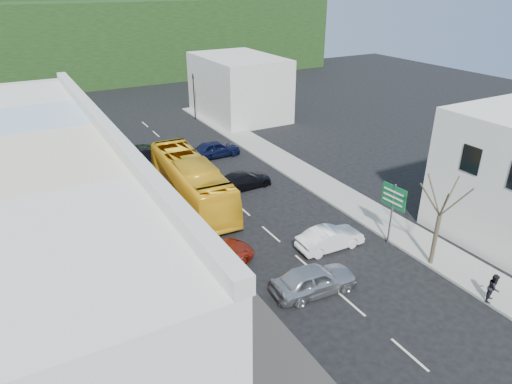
# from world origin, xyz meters

# --- Properties ---
(ground) EXTENTS (120.00, 120.00, 0.00)m
(ground) POSITION_xyz_m (0.00, 0.00, 0.00)
(ground) COLOR black
(ground) RESTS_ON ground
(sidewalk_left) EXTENTS (3.00, 52.00, 0.15)m
(sidewalk_left) POSITION_xyz_m (-7.50, 10.00, 0.07)
(sidewalk_left) COLOR gray
(sidewalk_left) RESTS_ON ground
(sidewalk_right) EXTENTS (3.00, 52.00, 0.15)m
(sidewalk_right) POSITION_xyz_m (7.50, 10.00, 0.07)
(sidewalk_right) COLOR gray
(sidewalk_right) RESTS_ON ground
(shopfront_row) EXTENTS (8.25, 30.00, 8.00)m
(shopfront_row) POSITION_xyz_m (-12.49, 5.00, 4.00)
(shopfront_row) COLOR silver
(shopfront_row) RESTS_ON ground
(distant_block_left) EXTENTS (8.00, 10.00, 6.00)m
(distant_block_left) POSITION_xyz_m (-12.00, 27.00, 3.00)
(distant_block_left) COLOR #B7B2A8
(distant_block_left) RESTS_ON ground
(distant_block_right) EXTENTS (8.00, 12.00, 7.00)m
(distant_block_right) POSITION_xyz_m (11.00, 30.00, 3.50)
(distant_block_right) COLOR #B7B2A8
(distant_block_right) RESTS_ON ground
(hillside) EXTENTS (80.00, 26.00, 14.00)m
(hillside) POSITION_xyz_m (-1.45, 65.09, 6.73)
(hillside) COLOR black
(hillside) RESTS_ON ground
(bus) EXTENTS (3.08, 11.71, 3.10)m
(bus) POSITION_xyz_m (-2.69, 10.91, 1.55)
(bus) COLOR yellow
(bus) RESTS_ON ground
(car_silver) EXTENTS (4.52, 2.12, 1.40)m
(car_silver) POSITION_xyz_m (-1.13, -2.29, 0.70)
(car_silver) COLOR #B2B3B8
(car_silver) RESTS_ON ground
(car_white) EXTENTS (4.45, 1.93, 1.40)m
(car_white) POSITION_xyz_m (2.28, 0.78, 0.70)
(car_white) COLOR silver
(car_white) RESTS_ON ground
(car_red) EXTENTS (4.72, 2.20, 1.40)m
(car_red) POSITION_xyz_m (-4.67, 2.51, 0.70)
(car_red) COLOR maroon
(car_red) RESTS_ON ground
(car_black_near) EXTENTS (4.60, 2.10, 1.40)m
(car_black_near) POSITION_xyz_m (1.83, 11.25, 0.70)
(car_black_near) COLOR black
(car_black_near) RESTS_ON ground
(car_navy_mid) EXTENTS (4.41, 1.82, 1.40)m
(car_navy_mid) POSITION_xyz_m (2.76, 18.63, 0.70)
(car_navy_mid) COLOR black
(car_navy_mid) RESTS_ON ground
(car_black_far) EXTENTS (4.55, 2.21, 1.40)m
(car_black_far) POSITION_xyz_m (-3.24, 20.16, 0.70)
(car_black_far) COLOR black
(car_black_far) RESTS_ON ground
(pedestrian_left) EXTENTS (0.43, 0.62, 1.70)m
(pedestrian_left) POSITION_xyz_m (-6.81, 0.03, 1.00)
(pedestrian_left) COLOR black
(pedestrian_left) RESTS_ON sidewalk_left
(pedestrian_right) EXTENTS (0.81, 0.66, 1.70)m
(pedestrian_right) POSITION_xyz_m (6.30, -7.42, 1.00)
(pedestrian_right) COLOR black
(pedestrian_right) RESTS_ON sidewalk_right
(direction_sign) EXTENTS (0.43, 1.83, 4.01)m
(direction_sign) POSITION_xyz_m (5.87, -0.48, 2.01)
(direction_sign) COLOR #0E602D
(direction_sign) RESTS_ON ground
(street_tree) EXTENTS (2.36, 2.36, 6.49)m
(street_tree) POSITION_xyz_m (6.30, -3.51, 3.25)
(street_tree) COLOR #362C21
(street_tree) RESTS_ON ground
(traffic_signal) EXTENTS (1.27, 1.43, 5.28)m
(traffic_signal) POSITION_xyz_m (5.80, 31.14, 2.64)
(traffic_signal) COLOR black
(traffic_signal) RESTS_ON ground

